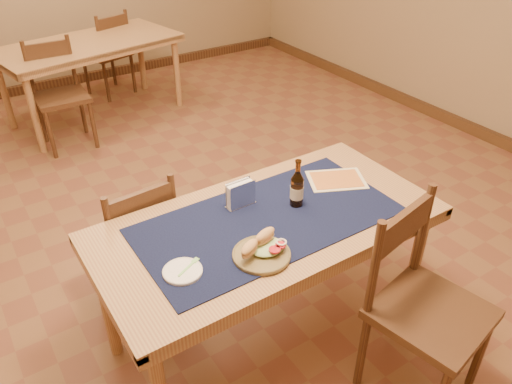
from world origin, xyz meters
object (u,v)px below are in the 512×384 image
main_table (268,234)px  sandwich_plate (262,250)px  chair_main_far (136,240)px  chair_main_near (423,305)px  napkin_holder (241,195)px  back_table (89,51)px  beer_bottle (297,189)px

main_table → sandwich_plate: (-0.16, -0.19, 0.11)m
chair_main_far → sandwich_plate: size_ratio=3.51×
chair_main_far → chair_main_near: bearing=-54.2°
chair_main_far → napkin_holder: bearing=-45.2°
napkin_holder → back_table: bearing=86.0°
main_table → beer_bottle: size_ratio=6.62×
sandwich_plate → beer_bottle: (0.34, 0.22, 0.06)m
back_table → chair_main_near: chair_main_near is taller
back_table → beer_bottle: bearing=-89.8°
main_table → chair_main_far: chair_main_far is taller
main_table → napkin_holder: size_ratio=10.82×
chair_main_near → sandwich_plate: (-0.57, 0.42, 0.28)m
back_table → chair_main_near: 3.85m
main_table → chair_main_near: bearing=-56.5°
sandwich_plate → napkin_holder: 0.38m
back_table → napkin_holder: size_ratio=11.91×
back_table → sandwich_plate: 3.43m
main_table → chair_main_near: size_ratio=1.64×
back_table → chair_main_near: (0.24, -3.84, -0.16)m
back_table → chair_main_far: chair_main_far is taller
sandwich_plate → beer_bottle: 0.41m
napkin_holder → chair_main_far: bearing=134.8°
chair_main_near → napkin_holder: (-0.45, 0.78, 0.31)m
main_table → chair_main_far: (-0.45, 0.57, -0.22)m
chair_main_far → napkin_holder: (0.41, -0.41, 0.37)m
main_table → sandwich_plate: bearing=-130.0°
chair_main_near → beer_bottle: bearing=109.5°
chair_main_near → back_table: bearing=93.5°
main_table → beer_bottle: bearing=7.7°
chair_main_far → sandwich_plate: 0.89m
sandwich_plate → napkin_holder: (0.12, 0.36, 0.04)m
main_table → back_table: 3.23m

